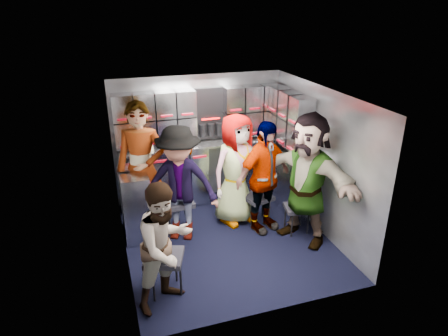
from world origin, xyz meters
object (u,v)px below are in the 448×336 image
object	(u,v)px
jump_seat_near_right	(297,209)
attendant_arc_d	(263,178)
jump_seat_near_left	(164,259)
jump_seat_mid_right	(258,199)
attendant_arc_c	(236,170)
jump_seat_center	(232,193)
attendant_arc_b	(179,184)
attendant_arc_a	(165,246)
attendant_arc_e	(306,179)
attendant_standing	(142,170)
jump_seat_mid_left	(178,204)

from	to	relation	value
jump_seat_near_right	attendant_arc_d	xyz separation A→B (m)	(-0.45, 0.24, 0.47)
jump_seat_near_left	jump_seat_mid_right	world-z (taller)	jump_seat_near_left
jump_seat_near_right	attendant_arc_c	size ratio (longest dim) A/B	0.24
jump_seat_center	attendant_arc_b	size ratio (longest dim) A/B	0.25
jump_seat_mid_right	attendant_arc_a	xyz separation A→B (m)	(-1.62, -1.31, 0.33)
jump_seat_mid_right	attendant_arc_e	xyz separation A→B (m)	(0.45, -0.60, 0.52)
jump_seat_center	attendant_arc_c	size ratio (longest dim) A/B	0.25
jump_seat_mid_right	jump_seat_near_right	bearing A→B (deg)	-42.74
attendant_arc_d	jump_seat_mid_right	bearing A→B (deg)	69.92
jump_seat_mid_right	jump_seat_near_right	xyz separation A→B (m)	(0.45, -0.42, -0.04)
jump_seat_near_right	attendant_arc_e	distance (m)	0.59
attendant_standing	attendant_arc_d	distance (m)	1.72
attendant_arc_b	attendant_arc_d	size ratio (longest dim) A/B	1.00
jump_seat_near_right	attendant_arc_c	xyz separation A→B (m)	(-0.74, 0.60, 0.48)
jump_seat_near_right	attendant_arc_c	world-z (taller)	attendant_arc_c
attendant_arc_d	attendant_arc_e	size ratio (longest dim) A/B	0.90
attendant_arc_a	attendant_arc_e	distance (m)	2.20
jump_seat_center	attendant_arc_a	bearing A→B (deg)	-128.69
jump_seat_mid_left	attendant_arc_e	size ratio (longest dim) A/B	0.27
jump_seat_near_left	attendant_arc_e	distance (m)	2.19
jump_seat_near_left	attendant_arc_e	bearing A→B (deg)	14.31
jump_seat_near_right	attendant_arc_e	bearing A→B (deg)	-90.00
attendant_arc_b	attendant_arc_a	bearing A→B (deg)	-84.42
jump_seat_mid_left	attendant_arc_c	bearing A→B (deg)	2.47
jump_seat_mid_left	jump_seat_near_left	bearing A→B (deg)	-108.68
attendant_standing	attendant_arc_e	xyz separation A→B (m)	(2.10, -0.92, -0.04)
jump_seat_mid_left	jump_seat_near_right	world-z (taller)	jump_seat_mid_left
attendant_arc_e	jump_seat_mid_left	bearing A→B (deg)	-142.05
jump_seat_near_left	attendant_arc_e	size ratio (longest dim) A/B	0.29
attendant_arc_a	attendant_arc_d	bearing A→B (deg)	4.53
jump_seat_mid_left	jump_seat_near_right	size ratio (longest dim) A/B	1.21
attendant_arc_a	attendant_arc_b	world-z (taller)	attendant_arc_b
jump_seat_mid_left	attendant_arc_c	distance (m)	0.99
attendant_arc_b	jump_seat_near_left	bearing A→B (deg)	-87.24
attendant_arc_c	attendant_arc_d	distance (m)	0.46
jump_seat_mid_left	jump_seat_near_right	distance (m)	1.74
jump_seat_mid_right	attendant_arc_b	distance (m)	1.27
jump_seat_mid_left	attendant_arc_e	world-z (taller)	attendant_arc_e
attendant_standing	attendant_arc_c	size ratio (longest dim) A/B	1.15
jump_seat_mid_left	attendant_arc_b	distance (m)	0.43
jump_seat_mid_right	jump_seat_near_right	world-z (taller)	jump_seat_mid_right
jump_seat_mid_left	attendant_arc_d	world-z (taller)	attendant_arc_d
jump_seat_center	attendant_arc_a	xyz separation A→B (m)	(-1.34, -1.67, 0.37)
jump_seat_near_right	attendant_arc_e	world-z (taller)	attendant_arc_e
attendant_arc_b	attendant_arc_e	size ratio (longest dim) A/B	0.90
jump_seat_mid_right	attendant_arc_b	size ratio (longest dim) A/B	0.29
jump_seat_mid_right	attendant_arc_b	bearing A→B (deg)	-178.21
jump_seat_near_left	attendant_arc_e	xyz separation A→B (m)	(2.07, 0.53, 0.49)
jump_seat_center	jump_seat_mid_right	size ratio (longest dim) A/B	0.88
jump_seat_near_left	jump_seat_near_right	size ratio (longest dim) A/B	1.28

